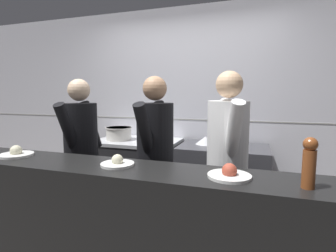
% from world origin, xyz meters
% --- Properties ---
extents(wall_back_tiled, '(8.00, 0.06, 2.60)m').
position_xyz_m(wall_back_tiled, '(0.00, 1.56, 1.30)').
color(wall_back_tiled, silver).
rests_on(wall_back_tiled, ground_plane).
extents(oven_range, '(1.04, 0.71, 0.90)m').
position_xyz_m(oven_range, '(-0.55, 1.16, 0.45)').
color(oven_range, '#232326').
rests_on(oven_range, ground_plane).
extents(prep_counter, '(1.01, 0.65, 0.89)m').
position_xyz_m(prep_counter, '(0.54, 1.16, 0.44)').
color(prep_counter, '#38383D').
rests_on(prep_counter, ground_plane).
extents(pass_counter, '(2.90, 0.45, 0.99)m').
position_xyz_m(pass_counter, '(-0.01, -0.28, 0.49)').
color(pass_counter, black).
rests_on(pass_counter, ground_plane).
extents(stock_pot, '(0.34, 0.34, 0.16)m').
position_xyz_m(stock_pot, '(-0.78, 1.11, 0.99)').
color(stock_pot, beige).
rests_on(stock_pot, oven_range).
extents(sauce_pot, '(0.24, 0.24, 0.14)m').
position_xyz_m(sauce_pot, '(-0.26, 1.20, 0.98)').
color(sauce_pot, '#B7BABF').
rests_on(sauce_pot, oven_range).
extents(mixing_bowl_steel, '(0.24, 0.24, 0.09)m').
position_xyz_m(mixing_bowl_steel, '(0.32, 1.21, 0.94)').
color(mixing_bowl_steel, '#B7BABF').
rests_on(mixing_bowl_steel, prep_counter).
extents(plated_dish_main, '(0.26, 0.26, 0.09)m').
position_xyz_m(plated_dish_main, '(-0.95, -0.26, 1.01)').
color(plated_dish_main, white).
rests_on(plated_dish_main, pass_counter).
extents(plated_dish_appetiser, '(0.23, 0.23, 0.08)m').
position_xyz_m(plated_dish_appetiser, '(-0.03, -0.26, 1.01)').
color(plated_dish_appetiser, white).
rests_on(plated_dish_appetiser, pass_counter).
extents(plated_dish_dessert, '(0.26, 0.26, 0.09)m').
position_xyz_m(plated_dish_dessert, '(0.73, -0.28, 1.01)').
color(plated_dish_dessert, white).
rests_on(plated_dish_dessert, pass_counter).
extents(pepper_mill, '(0.07, 0.07, 0.27)m').
position_xyz_m(pepper_mill, '(1.14, -0.33, 1.13)').
color(pepper_mill, brown).
rests_on(pepper_mill, pass_counter).
extents(chef_head_cook, '(0.35, 0.71, 1.63)m').
position_xyz_m(chef_head_cook, '(-0.78, 0.34, 0.91)').
color(chef_head_cook, black).
rests_on(chef_head_cook, ground_plane).
extents(chef_sous, '(0.35, 0.72, 1.64)m').
position_xyz_m(chef_sous, '(0.01, 0.36, 0.91)').
color(chef_sous, black).
rests_on(chef_sous, ground_plane).
extents(chef_line, '(0.43, 0.72, 1.67)m').
position_xyz_m(chef_line, '(0.66, 0.37, 0.93)').
color(chef_line, black).
rests_on(chef_line, ground_plane).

